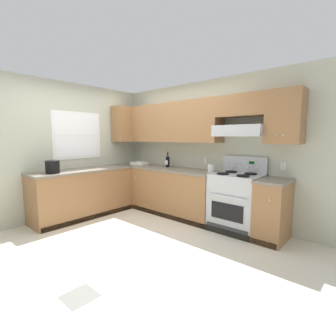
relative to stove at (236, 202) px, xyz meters
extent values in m
plane|color=beige|center=(-1.27, -1.25, -0.48)|extent=(7.04, 7.04, 0.00)
cube|color=slate|center=(-0.34, -2.55, -0.48)|extent=(0.30, 0.30, 0.01)
cube|color=#B7BAA3|center=(-0.81, 0.37, 0.80)|extent=(4.68, 0.12, 2.55)
cube|color=olive|center=(-1.58, 0.13, 1.32)|extent=(2.35, 0.34, 0.76)
cube|color=olive|center=(0.64, 0.13, 1.32)|extent=(0.48, 0.34, 0.76)
cube|color=olive|center=(0.00, 0.13, 1.53)|extent=(0.80, 0.34, 0.34)
cube|color=#B7BABC|center=(0.00, 0.09, 1.14)|extent=(0.80, 0.46, 0.17)
cube|color=#B7BABC|center=(0.00, -0.13, 1.07)|extent=(0.80, 0.03, 0.04)
sphere|color=silver|center=(-1.58, -0.05, 1.06)|extent=(0.02, 0.02, 0.02)
sphere|color=silver|center=(0.60, -0.05, 1.06)|extent=(0.02, 0.02, 0.02)
sphere|color=silver|center=(0.68, -0.05, 1.06)|extent=(0.02, 0.02, 0.02)
cube|color=silver|center=(-0.78, 0.29, 0.60)|extent=(0.08, 0.01, 0.12)
cube|color=silver|center=(-0.78, 0.29, 0.62)|extent=(0.03, 0.00, 0.03)
cube|color=silver|center=(-0.78, 0.29, 0.58)|extent=(0.03, 0.00, 0.03)
cube|color=silver|center=(0.60, 0.29, 0.60)|extent=(0.08, 0.01, 0.12)
cube|color=silver|center=(0.60, 0.29, 0.62)|extent=(0.03, 0.00, 0.03)
cube|color=silver|center=(0.60, 0.29, 0.58)|extent=(0.03, 0.00, 0.03)
cube|color=#B7BAA3|center=(-2.89, -1.15, 0.80)|extent=(0.12, 4.00, 2.55)
cube|color=white|center=(-2.84, -1.16, 1.07)|extent=(0.04, 1.00, 0.92)
cube|color=white|center=(-2.82, -1.16, 1.07)|extent=(0.01, 0.90, 0.82)
cube|color=white|center=(-2.81, -1.16, 1.07)|extent=(0.01, 0.90, 0.02)
cube|color=olive|center=(-2.65, -0.05, 1.32)|extent=(0.34, 0.64, 0.76)
cube|color=olive|center=(-1.59, -0.01, -0.04)|extent=(2.42, 0.61, 0.87)
cube|color=#756B5B|center=(-1.59, -0.01, 0.41)|extent=(2.44, 0.63, 0.04)
cube|color=olive|center=(0.58, -0.01, -0.04)|extent=(0.39, 0.61, 0.87)
cube|color=#756B5B|center=(0.58, -0.01, 0.41)|extent=(0.42, 0.63, 0.04)
cube|color=black|center=(-1.01, -0.28, -0.43)|extent=(3.54, 0.06, 0.09)
sphere|color=silver|center=(-2.08, -0.33, 0.20)|extent=(0.03, 0.03, 0.03)
sphere|color=silver|center=(0.64, -0.33, 0.20)|extent=(0.03, 0.03, 0.03)
cube|color=olive|center=(-2.52, -1.26, -0.04)|extent=(0.61, 1.89, 0.87)
cube|color=#756B5B|center=(-2.52, -1.26, 0.41)|extent=(0.63, 1.91, 0.04)
cube|color=black|center=(-2.24, -1.26, -0.43)|extent=(0.06, 1.85, 0.09)
cube|color=#B7BABC|center=(0.00, 0.00, -0.02)|extent=(0.76, 0.58, 0.91)
cube|color=black|center=(0.00, -0.30, -0.10)|extent=(0.53, 0.01, 0.26)
cylinder|color=silver|center=(0.00, -0.32, 0.14)|extent=(0.65, 0.02, 0.02)
cube|color=#333333|center=(0.00, -0.30, -0.38)|extent=(0.70, 0.01, 0.11)
cube|color=#B7BABC|center=(0.00, 0.00, 0.44)|extent=(0.76, 0.58, 0.02)
cube|color=#B7BABC|center=(0.00, 0.27, 0.58)|extent=(0.76, 0.04, 0.29)
cube|color=#053F0C|center=(0.13, 0.25, 0.63)|extent=(0.09, 0.01, 0.04)
cylinder|color=black|center=(-0.17, -0.14, 0.46)|extent=(0.19, 0.19, 0.02)
cylinder|color=black|center=(-0.17, -0.14, 0.45)|extent=(0.07, 0.07, 0.01)
cylinder|color=black|center=(0.17, -0.14, 0.46)|extent=(0.19, 0.19, 0.02)
cylinder|color=black|center=(0.17, -0.14, 0.45)|extent=(0.07, 0.07, 0.01)
cylinder|color=black|center=(-0.17, 0.14, 0.46)|extent=(0.19, 0.19, 0.02)
cylinder|color=black|center=(-0.17, 0.14, 0.45)|extent=(0.07, 0.07, 0.01)
cylinder|color=black|center=(0.17, 0.14, 0.46)|extent=(0.19, 0.19, 0.02)
cylinder|color=black|center=(0.17, 0.14, 0.45)|extent=(0.07, 0.07, 0.01)
cylinder|color=white|center=(-0.21, 0.25, 0.55)|extent=(0.04, 0.02, 0.04)
cylinder|color=white|center=(-0.07, 0.25, 0.55)|extent=(0.04, 0.02, 0.04)
cylinder|color=white|center=(0.07, 0.25, 0.55)|extent=(0.04, 0.02, 0.04)
cylinder|color=white|center=(0.21, 0.25, 0.55)|extent=(0.04, 0.02, 0.04)
cylinder|color=black|center=(-1.56, 0.10, 0.53)|extent=(0.08, 0.08, 0.20)
cone|color=black|center=(-1.56, 0.10, 0.65)|extent=(0.08, 0.08, 0.04)
cylinder|color=black|center=(-1.56, 0.10, 0.71)|extent=(0.03, 0.03, 0.08)
cylinder|color=maroon|center=(-1.56, 0.10, 0.73)|extent=(0.03, 0.03, 0.02)
cube|color=silver|center=(-1.56, 0.06, 0.53)|extent=(0.07, 0.00, 0.09)
cube|color=white|center=(-2.36, 0.04, 0.44)|extent=(0.31, 0.17, 0.02)
cube|color=white|center=(-2.36, -0.06, 0.46)|extent=(0.39, 0.01, 0.06)
cube|color=white|center=(-2.36, 0.13, 0.46)|extent=(0.39, 0.01, 0.06)
cube|color=white|center=(-2.55, 0.04, 0.46)|extent=(0.01, 0.18, 0.06)
cube|color=white|center=(-2.17, 0.04, 0.46)|extent=(0.01, 0.18, 0.06)
cylinder|color=black|center=(-2.44, -1.84, 0.54)|extent=(0.23, 0.23, 0.21)
torus|color=black|center=(-2.44, -1.84, 0.64)|extent=(0.24, 0.24, 0.01)
cylinder|color=white|center=(-0.51, 0.06, 0.50)|extent=(0.11, 0.11, 0.13)
cylinder|color=#9E7A51|center=(-0.51, 0.06, 0.56)|extent=(0.04, 0.04, 0.01)
camera|label=1|loc=(1.73, -3.61, 1.04)|focal=26.11mm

